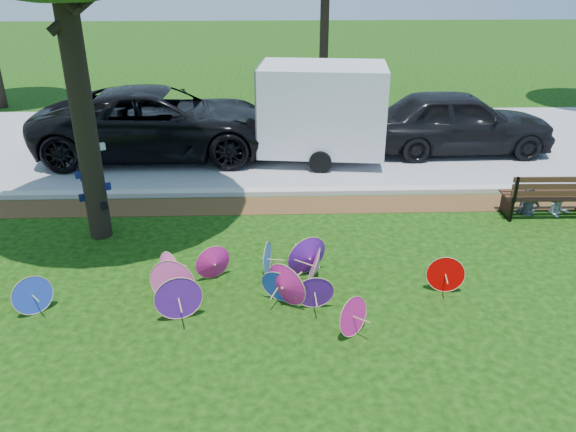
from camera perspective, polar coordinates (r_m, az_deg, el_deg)
name	(u,v)px	position (r m, az deg, el deg)	size (l,w,h in m)	color
ground	(261,321)	(9.09, -2.76, -10.57)	(90.00, 90.00, 0.00)	black
mulch_strip	(263,206)	(13.02, -2.58, 1.05)	(90.00, 1.00, 0.01)	#472D16
curb	(263,192)	(13.64, -2.56, 2.45)	(90.00, 0.30, 0.12)	#B7B5AD
street	(264,142)	(17.56, -2.48, 7.49)	(90.00, 8.00, 0.01)	gray
parasol_pile	(250,278)	(9.49, -3.89, -6.35)	(7.51, 2.39, 0.83)	#C50000
black_van	(161,122)	(16.56, -12.78, 9.26)	(3.19, 6.91, 1.92)	black
dark_pickup	(458,121)	(17.17, 16.90, 9.17)	(2.14, 5.33, 1.82)	black
cargo_trailer	(322,108)	(15.64, 3.52, 10.86)	(3.35, 2.12, 2.94)	silver
park_bench	(547,194)	(13.60, 24.86, 2.06)	(1.97, 0.75, 1.03)	black
person_left	(532,188)	(13.44, 23.54, 2.66)	(0.47, 0.31, 1.29)	#363B4A
person_right	(562,193)	(13.80, 26.07, 2.12)	(0.50, 0.39, 1.02)	silver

